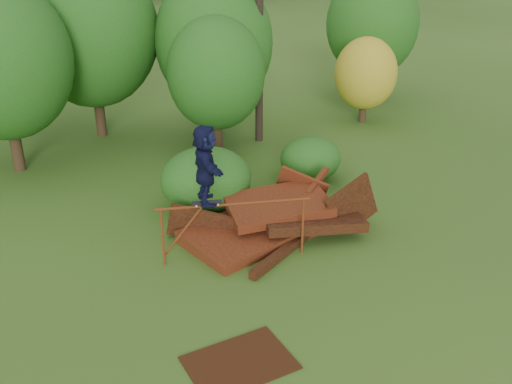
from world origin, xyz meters
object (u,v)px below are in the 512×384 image
object	(u,v)px
utility_pole	(259,4)
flat_plate	(240,363)
skater	(205,165)
scrap_pile	(275,220)

from	to	relation	value
utility_pole	flat_plate	bearing A→B (deg)	-113.29
skater	flat_plate	size ratio (longest dim) A/B	0.98
flat_plate	skater	bearing A→B (deg)	81.64
skater	scrap_pile	bearing A→B (deg)	-62.72
skater	utility_pole	distance (m)	9.12
skater	flat_plate	distance (m)	4.43
scrap_pile	utility_pole	xyz separation A→B (m)	(2.32, 6.96, 4.57)
flat_plate	utility_pole	world-z (taller)	utility_pole
flat_plate	scrap_pile	bearing A→B (deg)	59.66
flat_plate	utility_pole	size ratio (longest dim) A/B	0.19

